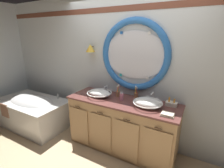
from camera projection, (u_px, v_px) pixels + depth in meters
ground_plane at (114, 154)px, 2.77m from camera, size 14.00×14.00×0.00m
back_wall_assembly at (131, 70)px, 2.86m from camera, size 6.40×0.26×2.60m
vanity_counter at (122, 124)px, 2.83m from camera, size 1.85×0.66×0.89m
bathtub at (33, 110)px, 3.57m from camera, size 1.54×0.87×0.69m
sink_basin_left at (99, 93)px, 2.86m from camera, size 0.43×0.43×0.13m
sink_basin_right at (148, 103)px, 2.46m from camera, size 0.44×0.44×0.13m
faucet_set_left at (107, 89)px, 3.07m from camera, size 0.22×0.13×0.14m
faucet_set_right at (152, 97)px, 2.67m from camera, size 0.21×0.14×0.15m
toothbrush_holder_left at (118, 93)px, 2.87m from camera, size 0.08×0.08×0.21m
toothbrush_holder_right at (136, 95)px, 2.80m from camera, size 0.08×0.08×0.22m
soap_dispenser at (121, 96)px, 2.70m from camera, size 0.06×0.07×0.14m
folded_hand_towel at (168, 115)px, 2.19m from camera, size 0.17×0.14×0.04m
toiletry_basket at (171, 104)px, 2.49m from camera, size 0.17×0.11×0.13m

